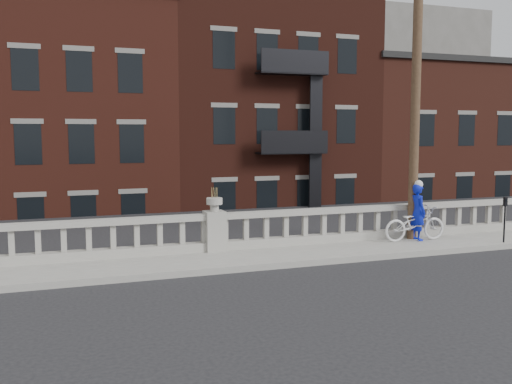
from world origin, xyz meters
The scene contains 9 objects.
ground centered at (0.00, 0.00, 0.00)m, with size 120.00×120.00×0.00m, color black.
sidewalk centered at (0.00, 3.00, 0.07)m, with size 32.00×2.20×0.15m, color gray.
balustrade centered at (0.00, 3.95, 0.64)m, with size 28.00×0.34×1.03m.
planter_pedestal centered at (0.00, 3.95, 0.83)m, with size 0.55×0.55×1.76m.
lower_level centered at (0.56, 23.04, 2.63)m, with size 80.00×44.00×20.80m.
utility_pole centered at (6.20, 3.60, 5.24)m, with size 1.60×0.28×10.00m.
parking_meter_b centered at (8.41, 2.15, 1.00)m, with size 0.10×0.09×1.36m.
bicycle centered at (6.08, 3.29, 0.68)m, with size 0.70×2.01×1.05m, color silver.
cyclist centered at (6.22, 3.35, 1.01)m, with size 0.63×0.41×1.72m, color #0C1AB6.
Camera 1 is at (-4.21, -11.06, 3.40)m, focal length 40.00 mm.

